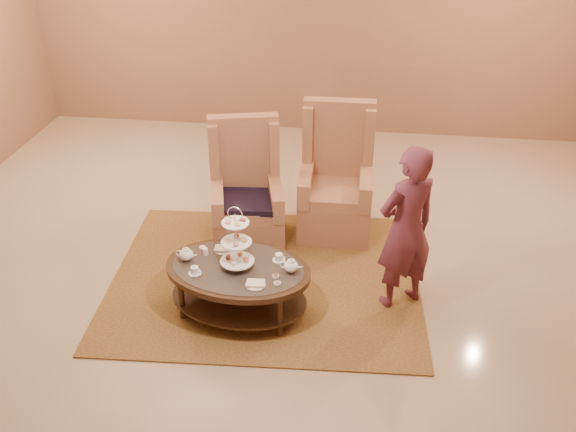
# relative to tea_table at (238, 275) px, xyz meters

# --- Properties ---
(ground) EXTENTS (8.00, 8.00, 0.00)m
(ground) POSITION_rel_tea_table_xyz_m (0.22, 0.43, -0.40)
(ground) COLOR tan
(ground) RESTS_ON ground
(ceiling) EXTENTS (8.00, 8.00, 0.02)m
(ceiling) POSITION_rel_tea_table_xyz_m (0.22, 0.43, -0.40)
(ceiling) COLOR beige
(ceiling) RESTS_ON ground
(wall_back) EXTENTS (8.00, 0.04, 3.50)m
(wall_back) POSITION_rel_tea_table_xyz_m (0.22, 4.43, 1.35)
(wall_back) COLOR #91674F
(wall_back) RESTS_ON ground
(rug) EXTENTS (3.12, 2.65, 0.02)m
(rug) POSITION_rel_tea_table_xyz_m (0.16, 0.53, -0.39)
(rug) COLOR olive
(rug) RESTS_ON ground
(tea_table) EXTENTS (1.43, 1.08, 1.10)m
(tea_table) POSITION_rel_tea_table_xyz_m (0.00, 0.00, 0.00)
(tea_table) COLOR black
(tea_table) RESTS_ON ground
(armchair_left) EXTENTS (0.88, 0.90, 1.34)m
(armchair_left) POSITION_rel_tea_table_xyz_m (-0.15, 1.23, 0.05)
(armchair_left) COLOR #A9704F
(armchair_left) RESTS_ON ground
(armchair_right) EXTENTS (0.77, 0.80, 1.41)m
(armchair_right) POSITION_rel_tea_table_xyz_m (0.76, 1.61, 0.07)
(armchair_right) COLOR #A9704F
(armchair_right) RESTS_ON ground
(person) EXTENTS (0.69, 0.64, 1.59)m
(person) POSITION_rel_tea_table_xyz_m (1.45, 0.33, 0.39)
(person) COLOR #5B2735
(person) RESTS_ON ground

